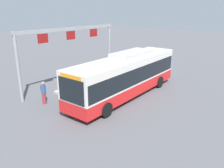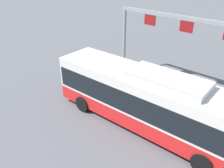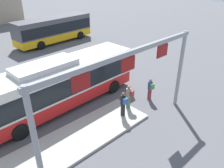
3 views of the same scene
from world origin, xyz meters
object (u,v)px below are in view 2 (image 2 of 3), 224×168
(bus_main, at_px, (150,99))
(person_waiting_near, at_px, (140,74))
(person_waiting_mid, at_px, (153,76))
(person_boarding, at_px, (119,68))

(bus_main, bearing_deg, person_waiting_near, -50.90)
(person_waiting_mid, bearing_deg, person_waiting_near, -53.15)
(bus_main, xyz_separation_m, person_waiting_mid, (2.15, -3.85, -0.76))
(bus_main, xyz_separation_m, person_waiting_near, (3.04, -3.50, -0.76))
(bus_main, xyz_separation_m, person_boarding, (5.14, -3.64, -0.92))
(person_boarding, relative_size, person_waiting_mid, 1.00)
(bus_main, height_order, person_waiting_near, bus_main)
(person_boarding, bearing_deg, person_waiting_mid, 115.82)
(person_boarding, bearing_deg, person_waiting_near, 107.91)
(bus_main, distance_m, person_boarding, 6.37)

